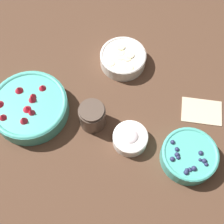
# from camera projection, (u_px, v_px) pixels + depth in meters

# --- Properties ---
(ground_plane) EXTENTS (4.00, 4.00, 0.00)m
(ground_plane) POSITION_uv_depth(u_px,v_px,m) (123.00, 116.00, 1.01)
(ground_plane) COLOR #4C3323
(bowl_strawberries) EXTENTS (0.24, 0.24, 0.08)m
(bowl_strawberries) POSITION_uv_depth(u_px,v_px,m) (30.00, 106.00, 0.99)
(bowl_strawberries) COLOR #47AD9E
(bowl_strawberries) RESTS_ON ground_plane
(bowl_blueberries) EXTENTS (0.17, 0.17, 0.06)m
(bowl_blueberries) POSITION_uv_depth(u_px,v_px,m) (189.00, 156.00, 0.92)
(bowl_blueberries) COLOR #47AD9E
(bowl_blueberries) RESTS_ON ground_plane
(bowl_bananas) EXTENTS (0.16, 0.16, 0.05)m
(bowl_bananas) POSITION_uv_depth(u_px,v_px,m) (123.00, 58.00, 1.08)
(bowl_bananas) COLOR silver
(bowl_bananas) RESTS_ON ground_plane
(bowl_cream) EXTENTS (0.11, 0.11, 0.05)m
(bowl_cream) POSITION_uv_depth(u_px,v_px,m) (130.00, 138.00, 0.95)
(bowl_cream) COLOR white
(bowl_cream) RESTS_ON ground_plane
(jar_chocolate) EXTENTS (0.08, 0.08, 0.09)m
(jar_chocolate) POSITION_uv_depth(u_px,v_px,m) (92.00, 116.00, 0.97)
(jar_chocolate) COLOR #4C3D33
(jar_chocolate) RESTS_ON ground_plane
(napkin) EXTENTS (0.15, 0.13, 0.01)m
(napkin) POSITION_uv_depth(u_px,v_px,m) (202.00, 111.00, 1.02)
(napkin) COLOR beige
(napkin) RESTS_ON ground_plane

